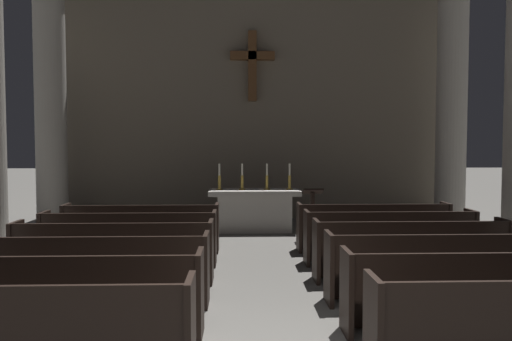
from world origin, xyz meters
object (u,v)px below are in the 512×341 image
object	(u,v)px
pew_left_row_3	(93,270)
pew_right_row_6	(373,227)
pew_right_row_5	(390,237)
candlestick_inner_left	(242,182)
column_left_third	(51,102)
candlestick_outer_left	(219,182)
pew_left_row_5	(130,239)
column_right_third	(452,104)
lectern	(313,215)
pew_right_row_2	(478,291)
pew_right_row_4	(411,250)
pew_left_row_4	(114,252)
candlestick_outer_right	(290,181)
pew_left_row_6	(142,228)
candlestick_inner_right	(267,181)
pew_left_row_1	(20,333)
pew_right_row_3	(439,267)
pew_left_row_2	(64,295)
altar	(255,209)

from	to	relation	value
pew_left_row_3	pew_right_row_6	world-z (taller)	same
pew_right_row_5	candlestick_inner_left	size ratio (longest dim) A/B	4.76
column_left_third	candlestick_outer_left	size ratio (longest dim) A/B	10.29
pew_left_row_5	column_right_third	world-z (taller)	column_right_third
pew_right_row_6	lectern	bearing A→B (deg)	132.31
pew_right_row_2	column_left_third	xyz separation A→B (m)	(-7.31, 7.24, 2.67)
pew_right_row_4	column_left_third	size ratio (longest dim) A/B	0.46
pew_right_row_5	lectern	bearing A→B (deg)	114.94
pew_left_row_4	pew_right_row_5	world-z (taller)	same
pew_left_row_3	candlestick_inner_left	xyz separation A→B (m)	(1.97, 5.60, 0.73)
candlestick_outer_left	candlestick_outer_right	distance (m)	1.70
pew_left_row_6	lectern	size ratio (longest dim) A/B	2.59
pew_left_row_4	pew_left_row_6	distance (m)	2.18
column_left_third	candlestick_outer_right	xyz separation A→B (m)	(5.89, -0.55, -1.94)
pew_right_row_6	candlestick_outer_right	world-z (taller)	candlestick_outer_right
pew_right_row_4	pew_right_row_5	world-z (taller)	same
pew_right_row_2	candlestick_inner_right	world-z (taller)	candlestick_inner_right
pew_left_row_5	pew_left_row_1	bearing A→B (deg)	-90.00
pew_right_row_2	pew_right_row_3	xyz separation A→B (m)	(0.00, 1.09, 0.00)
pew_left_row_4	pew_left_row_2	bearing A→B (deg)	-90.00
pew_left_row_5	lectern	bearing A→B (deg)	32.36
pew_left_row_5	altar	distance (m)	4.11
pew_left_row_5	column_left_third	distance (m)	5.53
pew_left_row_1	candlestick_outer_right	size ratio (longest dim) A/B	4.76
pew_left_row_1	candlestick_outer_left	xyz separation A→B (m)	(1.42, 7.78, 0.73)
lectern	pew_left_row_1	bearing A→B (deg)	-118.09
pew_left_row_3	pew_right_row_3	distance (m)	4.55
altar	candlestick_outer_right	size ratio (longest dim) A/B	3.50
pew_right_row_3	candlestick_outer_right	size ratio (longest dim) A/B	4.76
pew_left_row_3	altar	bearing A→B (deg)	67.91
pew_left_row_5	pew_left_row_6	distance (m)	1.09
pew_right_row_4	column_left_third	xyz separation A→B (m)	(-7.31, 5.07, 2.67)
column_left_third	lectern	bearing A→B (deg)	-15.59
pew_right_row_6	altar	xyz separation A→B (m)	(-2.27, 2.34, 0.06)
pew_left_row_4	candlestick_outer_right	world-z (taller)	candlestick_outer_right
pew_left_row_6	pew_right_row_6	distance (m)	4.55
pew_left_row_5	pew_right_row_5	bearing A→B (deg)	0.00
pew_left_row_1	pew_left_row_2	size ratio (longest dim) A/B	1.00
lectern	pew_right_row_4	bearing A→B (deg)	-72.66
pew_left_row_1	pew_left_row_3	bearing A→B (deg)	90.00
pew_left_row_4	candlestick_outer_right	distance (m)	5.54
pew_right_row_6	candlestick_inner_left	distance (m)	3.55
pew_right_row_5	column_right_third	xyz separation A→B (m)	(2.76, 3.98, 2.67)
column_right_third	candlestick_outer_right	world-z (taller)	column_right_third
pew_right_row_5	pew_right_row_6	xyz separation A→B (m)	(0.00, 1.09, 0.00)
pew_left_row_6	pew_right_row_5	size ratio (longest dim) A/B	1.00
pew_right_row_6	candlestick_inner_right	bearing A→B (deg)	130.18
pew_left_row_4	column_left_third	world-z (taller)	column_left_third
pew_right_row_3	pew_left_row_2	bearing A→B (deg)	-166.54
pew_left_row_4	pew_right_row_4	bearing A→B (deg)	0.00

